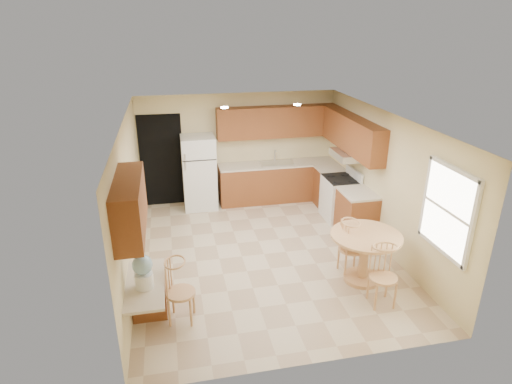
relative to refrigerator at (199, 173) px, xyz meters
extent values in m
plane|color=#C9B492|center=(0.95, -2.40, -0.83)|extent=(5.50, 5.50, 0.00)
cube|color=white|center=(0.95, -2.40, 1.67)|extent=(4.50, 5.50, 0.02)
cube|color=beige|center=(0.95, 0.35, 0.42)|extent=(4.50, 0.02, 2.50)
cube|color=beige|center=(0.95, -5.15, 0.42)|extent=(4.50, 0.02, 2.50)
cube|color=beige|center=(-1.30, -2.40, 0.42)|extent=(0.02, 5.50, 2.50)
cube|color=beige|center=(3.20, -2.40, 0.42)|extent=(0.02, 5.50, 2.50)
cube|color=black|center=(-0.80, 0.34, 0.22)|extent=(0.90, 0.02, 2.10)
cube|color=brown|center=(1.83, 0.05, -0.39)|extent=(2.75, 0.60, 0.87)
cube|color=beige|center=(1.83, 0.05, 0.06)|extent=(2.75, 0.63, 0.04)
cube|color=brown|center=(2.90, -0.54, -0.39)|extent=(0.60, 0.59, 0.87)
cube|color=beige|center=(2.90, -0.54, 0.06)|extent=(0.63, 0.59, 0.04)
cube|color=brown|center=(2.90, -2.00, -0.39)|extent=(0.60, 0.80, 0.87)
cube|color=beige|center=(2.90, -2.00, 0.06)|extent=(0.63, 0.80, 0.04)
cube|color=brown|center=(1.83, 0.19, 1.02)|extent=(2.75, 0.33, 0.70)
cube|color=brown|center=(3.04, -1.19, 1.02)|extent=(0.33, 2.42, 0.70)
cube|color=brown|center=(-1.13, -4.00, 1.02)|extent=(0.33, 1.40, 0.70)
cube|color=silver|center=(1.80, 0.05, 0.08)|extent=(0.78, 0.44, 0.01)
cube|color=silver|center=(2.95, -1.22, 0.59)|extent=(0.50, 0.76, 0.14)
cube|color=brown|center=(-1.05, -3.72, -0.47)|extent=(0.48, 0.42, 0.72)
cube|color=beige|center=(-1.05, -4.10, -0.08)|extent=(0.50, 1.20, 0.04)
cube|color=white|center=(3.18, -4.25, 0.67)|extent=(0.05, 1.00, 1.20)
cube|color=white|center=(3.17, -4.25, 1.29)|extent=(0.05, 1.10, 0.06)
cube|color=white|center=(3.17, -4.25, 0.05)|extent=(0.05, 1.10, 0.06)
cube|color=white|center=(3.17, -4.78, 0.67)|extent=(0.05, 0.06, 1.28)
cube|color=white|center=(3.17, -3.72, 0.67)|extent=(0.05, 0.06, 1.28)
cylinder|color=white|center=(0.45, -1.20, 1.66)|extent=(0.14, 0.14, 0.02)
cylinder|color=white|center=(1.85, -1.20, 1.66)|extent=(0.14, 0.14, 0.02)
cube|color=white|center=(0.00, 0.00, 0.00)|extent=(0.73, 0.68, 1.65)
cube|color=black|center=(0.00, -0.35, 0.39)|extent=(0.72, 0.01, 0.02)
cube|color=silver|center=(-0.30, -0.36, 0.29)|extent=(0.03, 0.03, 0.18)
cube|color=silver|center=(-0.30, -0.36, 0.49)|extent=(0.03, 0.03, 0.14)
cube|color=white|center=(2.87, -1.22, -0.38)|extent=(0.65, 0.76, 0.90)
cube|color=black|center=(2.87, -1.22, 0.08)|extent=(0.64, 0.75, 0.02)
cube|color=white|center=(3.15, -1.22, 0.17)|extent=(0.06, 0.76, 0.18)
cylinder|color=tan|center=(2.35, -3.53, -0.79)|extent=(0.61, 0.61, 0.07)
cylinder|color=tan|center=(2.35, -3.53, -0.42)|extent=(0.15, 0.15, 0.75)
cylinder|color=tan|center=(2.35, -3.53, -0.01)|extent=(1.13, 1.13, 0.04)
cylinder|color=tan|center=(2.24, -3.28, -0.38)|extent=(0.42, 0.42, 0.04)
cylinder|color=tan|center=(2.09, -3.13, -0.60)|extent=(0.04, 0.04, 0.45)
cylinder|color=tan|center=(2.39, -3.13, -0.60)|extent=(0.04, 0.04, 0.45)
cylinder|color=tan|center=(2.09, -3.43, -0.60)|extent=(0.04, 0.04, 0.45)
cylinder|color=tan|center=(2.39, -3.43, -0.60)|extent=(0.04, 0.04, 0.45)
cylinder|color=tan|center=(2.35, -4.18, -0.38)|extent=(0.42, 0.42, 0.04)
cylinder|color=tan|center=(2.20, -4.04, -0.60)|extent=(0.04, 0.04, 0.45)
cylinder|color=tan|center=(2.50, -4.04, -0.60)|extent=(0.04, 0.04, 0.45)
cylinder|color=tan|center=(2.20, -4.33, -0.60)|extent=(0.04, 0.04, 0.45)
cylinder|color=tan|center=(2.50, -4.33, -0.60)|extent=(0.04, 0.04, 0.45)
cylinder|color=tan|center=(-0.60, -3.95, -0.38)|extent=(0.42, 0.42, 0.04)
cylinder|color=tan|center=(-0.75, -3.80, -0.60)|extent=(0.04, 0.04, 0.45)
cylinder|color=tan|center=(-0.45, -3.80, -0.60)|extent=(0.04, 0.04, 0.45)
cylinder|color=tan|center=(-0.75, -4.10, -0.60)|extent=(0.04, 0.04, 0.45)
cylinder|color=tan|center=(-0.45, -4.10, -0.60)|extent=(0.04, 0.04, 0.45)
cylinder|color=white|center=(-1.05, -4.19, 0.04)|extent=(0.24, 0.24, 0.20)
sphere|color=#87B5D1|center=(-1.05, -4.19, 0.28)|extent=(0.26, 0.26, 0.26)
cylinder|color=#87B5D1|center=(-1.05, -4.19, 0.44)|extent=(0.06, 0.06, 0.07)
camera|label=1|loc=(-0.59, -9.07, 3.17)|focal=30.00mm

